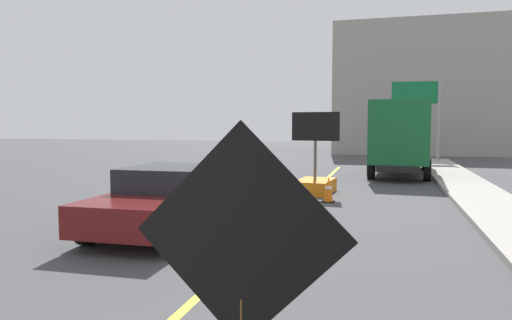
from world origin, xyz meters
TOP-DOWN VIEW (x-y plane):
  - lane_center_stripe at (0.00, 6.00)m, footprint 0.14×36.00m
  - roadwork_sign at (1.40, 1.95)m, footprint 1.63×0.05m
  - arrow_board_trailer at (0.13, 14.28)m, footprint 1.60×1.90m
  - box_truck at (3.03, 20.81)m, footprint 2.81×7.35m
  - pickup_car at (-2.16, 8.00)m, footprint 2.21×4.59m
  - highway_guide_sign at (4.56, 28.11)m, footprint 2.78×0.38m
  - far_building_block at (4.60, 39.21)m, footprint 12.36×9.71m
  - traffic_cone_mid_lane at (0.94, 6.34)m, footprint 0.36×0.36m
  - traffic_cone_far_lane at (0.81, 9.58)m, footprint 0.36×0.36m
  - traffic_cone_curbside at (0.78, 12.58)m, footprint 0.36×0.36m

SIDE VIEW (x-z plane):
  - lane_center_stripe at x=0.00m, z-range 0.00..0.01m
  - traffic_cone_far_lane at x=0.81m, z-range -0.01..0.61m
  - traffic_cone_mid_lane at x=0.94m, z-range -0.01..0.73m
  - traffic_cone_curbside at x=0.78m, z-range -0.01..0.77m
  - arrow_board_trailer at x=0.13m, z-range -0.87..1.83m
  - pickup_car at x=-2.16m, z-range 0.01..1.39m
  - roadwork_sign at x=1.40m, z-range 0.30..2.64m
  - box_truck at x=3.03m, z-range 0.15..3.40m
  - highway_guide_sign at x=4.56m, z-range 0.92..5.92m
  - far_building_block at x=4.60m, z-range 0.00..9.93m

